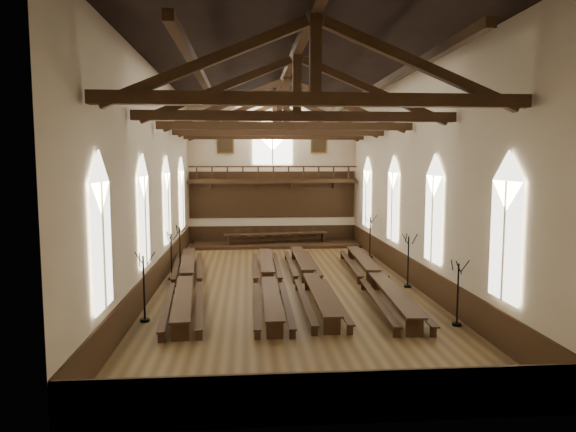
% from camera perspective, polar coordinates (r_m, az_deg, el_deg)
% --- Properties ---
extents(ground, '(26.00, 26.00, 0.00)m').
position_cam_1_polar(ground, '(24.39, -0.18, -7.65)').
color(ground, brown).
rests_on(ground, ground).
extents(room_walls, '(26.00, 26.00, 26.00)m').
position_cam_1_polar(room_walls, '(23.71, -0.18, 7.70)').
color(room_walls, beige).
rests_on(room_walls, ground).
extents(wainscot_band, '(12.00, 26.00, 1.20)m').
position_cam_1_polar(wainscot_band, '(24.26, -0.18, -6.27)').
color(wainscot_band, '#382311').
rests_on(wainscot_band, ground).
extents(side_windows, '(11.85, 19.80, 4.50)m').
position_cam_1_polar(side_windows, '(23.79, -0.18, 1.14)').
color(side_windows, white).
rests_on(side_windows, room_walls).
extents(end_window, '(2.80, 0.12, 3.80)m').
position_cam_1_polar(end_window, '(36.61, -1.73, 8.30)').
color(end_window, white).
rests_on(end_window, room_walls).
extents(minstrels_gallery, '(11.80, 1.24, 3.70)m').
position_cam_1_polar(minstrels_gallery, '(36.39, -1.70, 3.08)').
color(minstrels_gallery, '#3B2712').
rests_on(minstrels_gallery, room_walls).
extents(portraits, '(7.75, 0.09, 1.45)m').
position_cam_1_polar(portraits, '(36.60, -1.73, 8.10)').
color(portraits, brown).
rests_on(portraits, room_walls).
extents(roof_trusses, '(11.70, 25.70, 2.80)m').
position_cam_1_polar(roof_trusses, '(23.83, -0.18, 11.93)').
color(roof_trusses, '#3B2712').
rests_on(roof_trusses, room_walls).
extents(refectory_row_a, '(2.06, 14.26, 0.72)m').
position_cam_1_polar(refectory_row_a, '(23.77, -11.33, -6.82)').
color(refectory_row_a, '#3B2712').
rests_on(refectory_row_a, ground).
extents(refectory_row_b, '(1.46, 13.89, 0.69)m').
position_cam_1_polar(refectory_row_b, '(23.47, -2.18, -6.93)').
color(refectory_row_b, '#3B2712').
rests_on(refectory_row_b, ground).
extents(refectory_row_c, '(1.51, 14.12, 0.72)m').
position_cam_1_polar(refectory_row_c, '(23.96, 2.40, -6.62)').
color(refectory_row_c, '#3B2712').
rests_on(refectory_row_c, ground).
extents(refectory_row_d, '(1.89, 14.39, 0.74)m').
position_cam_1_polar(refectory_row_d, '(24.20, 9.68, -6.53)').
color(refectory_row_d, '#3B2712').
rests_on(refectory_row_d, ground).
extents(dais, '(11.40, 3.00, 0.20)m').
position_cam_1_polar(dais, '(35.54, -1.34, -3.16)').
color(dais, '#382311').
rests_on(dais, ground).
extents(high_table, '(7.25, 1.70, 0.68)m').
position_cam_1_polar(high_table, '(35.44, -1.34, -2.08)').
color(high_table, '#3B2712').
rests_on(high_table, dais).
extents(high_chairs, '(5.82, 0.42, 0.92)m').
position_cam_1_polar(high_chairs, '(36.15, -1.40, -2.04)').
color(high_chairs, '#3B2712').
rests_on(high_chairs, dais).
extents(candelabrum_left_near, '(0.76, 0.76, 2.56)m').
position_cam_1_polar(candelabrum_left_near, '(19.48, -15.67, -9.03)').
color(candelabrum_left_near, black).
rests_on(candelabrum_left_near, ground).
extents(candelabrum_left_mid, '(0.65, 0.74, 2.41)m').
position_cam_1_polar(candelabrum_left_mid, '(25.93, -12.82, -5.32)').
color(candelabrum_left_mid, black).
rests_on(candelabrum_left_mid, ground).
extents(candelabrum_left_far, '(0.63, 0.71, 2.32)m').
position_cam_1_polar(candelabrum_left_far, '(29.10, -11.90, -4.12)').
color(candelabrum_left_far, black).
rests_on(candelabrum_left_far, ground).
extents(candelabrum_right_near, '(0.67, 0.72, 2.36)m').
position_cam_1_polar(candelabrum_right_near, '(19.29, 18.30, -9.45)').
color(candelabrum_right_near, black).
rests_on(candelabrum_right_near, ground).
extents(candelabrum_right_mid, '(0.76, 0.72, 2.51)m').
position_cam_1_polar(candelabrum_right_mid, '(24.39, 13.18, -5.97)').
color(candelabrum_right_mid, black).
rests_on(candelabrum_right_mid, ground).
extents(candelabrum_right_far, '(0.78, 0.76, 2.61)m').
position_cam_1_polar(candelabrum_right_far, '(31.37, 9.09, -3.18)').
color(candelabrum_right_far, black).
rests_on(candelabrum_right_far, ground).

